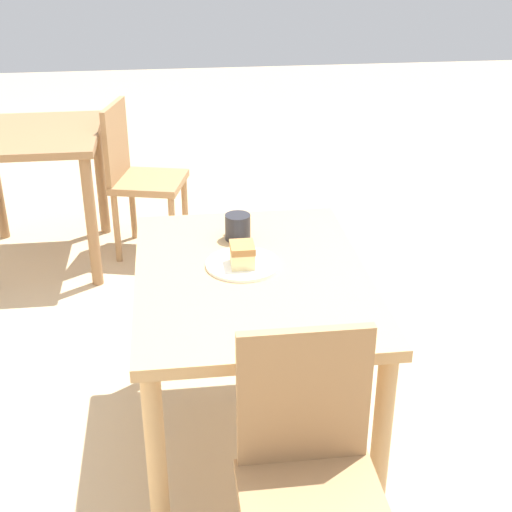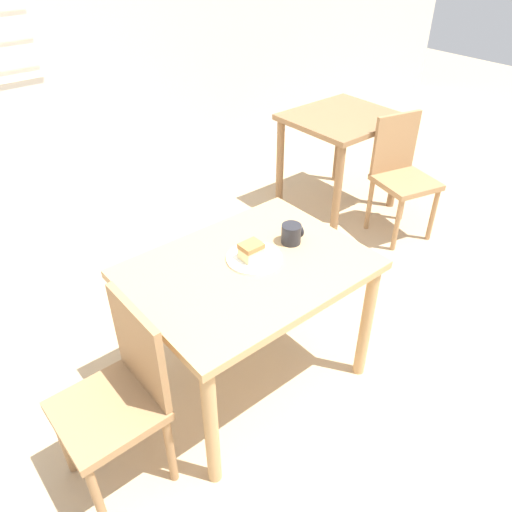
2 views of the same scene
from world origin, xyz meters
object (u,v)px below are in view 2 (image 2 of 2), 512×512
(chair_near_window, at_px, (120,395))
(dining_table_near, at_px, (249,284))
(plate, at_px, (254,258))
(coffee_mug, at_px, (292,234))
(chair_far_corner, at_px, (401,173))
(dining_table_far, at_px, (341,133))
(cake_slice, at_px, (251,251))

(chair_near_window, bearing_deg, dining_table_near, 95.60)
(dining_table_near, xyz_separation_m, plate, (0.05, 0.02, 0.11))
(coffee_mug, bearing_deg, chair_far_corner, 15.85)
(chair_near_window, xyz_separation_m, chair_far_corner, (2.49, 0.51, 0.00))
(dining_table_far, distance_m, chair_near_window, 2.67)
(dining_table_near, relative_size, coffee_mug, 10.18)
(cake_slice, distance_m, coffee_mug, 0.24)
(plate, bearing_deg, chair_near_window, -173.01)
(dining_table_near, relative_size, chair_near_window, 1.20)
(chair_near_window, relative_size, chair_far_corner, 1.00)
(dining_table_far, distance_m, cake_slice, 1.95)
(dining_table_near, distance_m, cake_slice, 0.16)
(dining_table_near, bearing_deg, chair_near_window, -174.40)
(dining_table_near, height_order, coffee_mug, coffee_mug)
(cake_slice, bearing_deg, dining_table_near, -145.39)
(cake_slice, bearing_deg, plate, -11.97)
(coffee_mug, bearing_deg, dining_table_near, -176.33)
(chair_near_window, distance_m, coffee_mug, 1.05)
(chair_near_window, relative_size, plate, 3.42)
(plate, distance_m, cake_slice, 0.05)
(dining_table_near, height_order, chair_far_corner, chair_far_corner)
(dining_table_near, xyz_separation_m, dining_table_far, (1.73, 0.99, -0.01))
(chair_near_window, height_order, chair_far_corner, same)
(dining_table_far, bearing_deg, chair_far_corner, -84.76)
(chair_far_corner, xyz_separation_m, coffee_mug, (-1.50, -0.42, 0.30))
(coffee_mug, bearing_deg, plate, 178.48)
(plate, bearing_deg, dining_table_far, 30.07)
(chair_far_corner, relative_size, coffee_mug, 8.49)
(dining_table_near, xyz_separation_m, coffee_mug, (0.28, 0.02, 0.15))
(chair_far_corner, bearing_deg, plate, -151.96)
(dining_table_far, distance_m, chair_far_corner, 0.57)
(chair_near_window, bearing_deg, chair_far_corner, 101.62)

